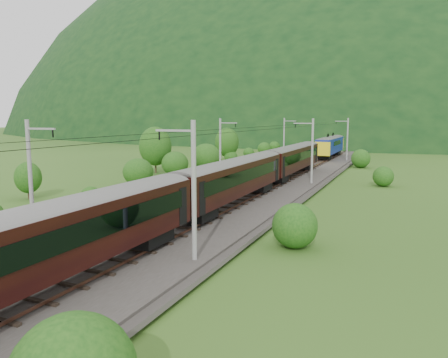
% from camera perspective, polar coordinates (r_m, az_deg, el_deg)
% --- Properties ---
extents(ground, '(600.00, 600.00, 0.00)m').
position_cam_1_polar(ground, '(29.01, -14.97, -9.13)').
color(ground, '#2D5219').
rests_on(ground, ground).
extents(railbed, '(14.00, 220.00, 0.30)m').
position_cam_1_polar(railbed, '(37.05, -5.39, -4.90)').
color(railbed, '#38332D').
rests_on(railbed, ground).
extents(track_left, '(2.40, 220.00, 0.27)m').
position_cam_1_polar(track_left, '(38.18, -8.57, -4.23)').
color(track_left, brown).
rests_on(track_left, railbed).
extents(track_right, '(2.40, 220.00, 0.27)m').
position_cam_1_polar(track_right, '(35.94, -2.02, -4.92)').
color(track_right, brown).
rests_on(track_right, railbed).
extents(catenary_left, '(2.54, 192.28, 8.00)m').
position_cam_1_polar(catenary_left, '(58.71, -0.43, 4.22)').
color(catenary_left, gray).
rests_on(catenary_left, railbed).
extents(catenary_right, '(2.54, 192.28, 8.00)m').
position_cam_1_polar(catenary_right, '(54.98, 11.37, 3.80)').
color(catenary_right, gray).
rests_on(catenary_right, railbed).
extents(overhead_wires, '(4.83, 198.00, 0.03)m').
position_cam_1_polar(overhead_wires, '(36.13, -5.53, 5.90)').
color(overhead_wires, black).
rests_on(overhead_wires, ground).
extents(mountain_main, '(504.00, 360.00, 244.00)m').
position_cam_1_polar(mountain_main, '(282.34, 19.75, 5.89)').
color(mountain_main, black).
rests_on(mountain_main, ground).
extents(mountain_ridge, '(336.00, 280.00, 132.00)m').
position_cam_1_polar(mountain_ridge, '(349.87, 0.05, 6.69)').
color(mountain_ridge, black).
rests_on(mountain_ridge, ground).
extents(train, '(2.86, 136.92, 4.97)m').
position_cam_1_polar(train, '(30.42, -6.58, -1.51)').
color(train, black).
rests_on(train, ground).
extents(hazard_post_near, '(0.17, 0.17, 1.58)m').
position_cam_1_polar(hazard_post_near, '(60.67, 5.89, 1.07)').
color(hazard_post_near, red).
rests_on(hazard_post_near, railbed).
extents(hazard_post_far, '(0.16, 0.16, 1.47)m').
position_cam_1_polar(hazard_post_far, '(57.16, 5.81, 0.58)').
color(hazard_post_far, red).
rests_on(hazard_post_far, railbed).
extents(signal, '(0.26, 0.26, 2.37)m').
position_cam_1_polar(signal, '(62.85, 3.34, 1.89)').
color(signal, black).
rests_on(signal, railbed).
extents(vegetation_left, '(13.17, 146.49, 7.04)m').
position_cam_1_polar(vegetation_left, '(55.57, -13.17, 2.08)').
color(vegetation_left, '#194813').
rests_on(vegetation_left, ground).
extents(vegetation_right, '(7.84, 98.59, 3.05)m').
position_cam_1_polar(vegetation_right, '(35.97, 12.23, -3.47)').
color(vegetation_right, '#194813').
rests_on(vegetation_right, ground).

